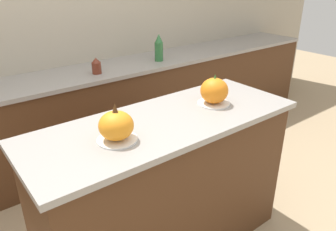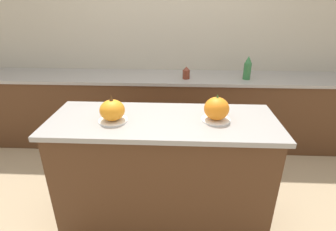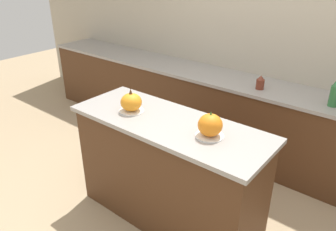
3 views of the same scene
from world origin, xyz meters
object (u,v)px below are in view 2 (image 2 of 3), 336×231
at_px(bottle_tall, 248,68).
at_px(bottle_short, 186,73).
at_px(pumpkin_cake_right, 217,109).
at_px(pumpkin_cake_left, 112,111).

distance_m(bottle_tall, bottle_short, 0.69).
xyz_separation_m(pumpkin_cake_right, bottle_short, (-0.19, 1.24, -0.08)).
height_order(pumpkin_cake_left, bottle_short, pumpkin_cake_left).
height_order(pumpkin_cake_right, bottle_short, pumpkin_cake_right).
relative_size(pumpkin_cake_right, bottle_tall, 0.77).
bearing_deg(pumpkin_cake_left, pumpkin_cake_right, 3.52).
height_order(pumpkin_cake_left, pumpkin_cake_right, pumpkin_cake_left).
relative_size(pumpkin_cake_left, bottle_tall, 0.77).
xyz_separation_m(bottle_tall, bottle_short, (-0.69, -0.01, -0.06)).
relative_size(pumpkin_cake_right, bottle_short, 1.43).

